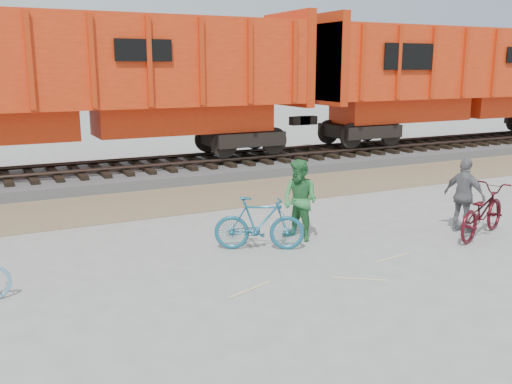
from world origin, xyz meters
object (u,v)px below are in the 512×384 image
bicycle_maroon (482,211)px  person_woman (464,196)px  hopper_car_right (462,77)px  person_man (300,200)px  hopper_car_center (83,81)px  bicycle_teal (259,223)px

bicycle_maroon → person_woman: (-0.10, 0.40, 0.26)m
hopper_car_right → person_man: 14.81m
hopper_car_right → person_woman: (-9.01, -8.94, -2.22)m
bicycle_maroon → person_man: (-3.44, 1.46, 0.28)m
hopper_car_center → bicycle_teal: 8.62m
person_man → person_woman: (3.34, -1.06, -0.03)m
person_man → bicycle_maroon: bearing=45.0°
bicycle_teal → person_woman: 4.43m
bicycle_maroon → person_man: 3.74m
bicycle_teal → bicycle_maroon: bearing=-77.8°
hopper_car_center → bicycle_maroon: bearing=-56.9°
hopper_car_center → bicycle_maroon: hopper_car_center is taller
hopper_car_right → person_man: (-12.34, -7.88, -2.19)m
bicycle_maroon → hopper_car_center: bearing=11.8°
hopper_car_center → hopper_car_right: bearing=0.0°
hopper_car_center → bicycle_teal: hopper_car_center is taller
hopper_car_center → person_woman: 10.99m
person_man → hopper_car_right: bearing=100.5°
hopper_car_right → person_woman: hopper_car_right is taller
person_woman → bicycle_teal: bearing=66.3°
bicycle_teal → bicycle_maroon: size_ratio=0.85×
person_man → hopper_car_center: bearing=176.6°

